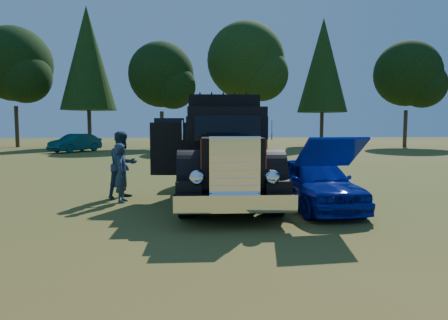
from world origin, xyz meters
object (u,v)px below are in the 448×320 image
hotrod_coupe (315,183)px  spectator_far (123,165)px  distant_teal_car (75,143)px  spectator_near (122,173)px  diamond_t_truck (225,155)px

hotrod_coupe → spectator_far: bearing=160.9°
hotrod_coupe → distant_teal_car: bearing=119.7°
spectator_far → spectator_near: bearing=-129.6°
diamond_t_truck → distant_teal_car: (-10.58, 21.12, -0.56)m
diamond_t_truck → spectator_far: bearing=170.3°
diamond_t_truck → spectator_far: diamond_t_truck is taller
diamond_t_truck → hotrod_coupe: size_ratio=1.71×
diamond_t_truck → distant_teal_car: 23.63m
spectator_far → distant_teal_car: bearing=62.6°
hotrod_coupe → diamond_t_truck: bearing=149.9°
diamond_t_truck → distant_teal_car: bearing=116.6°
spectator_far → diamond_t_truck: bearing=-57.4°
hotrod_coupe → distant_teal_car: size_ratio=0.96×
distant_teal_car → diamond_t_truck: bearing=-34.7°
hotrod_coupe → spectator_near: 5.20m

